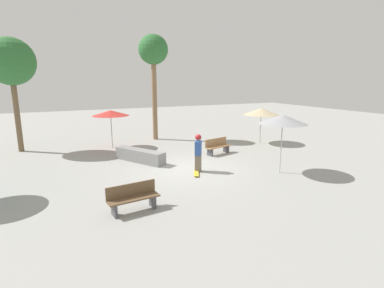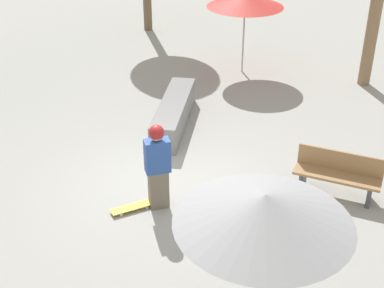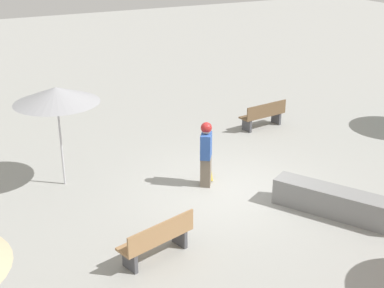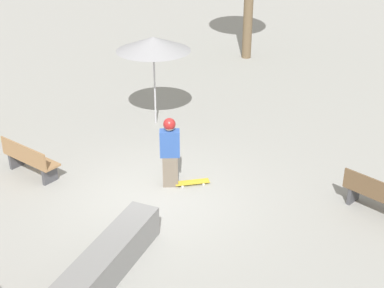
{
  "view_description": "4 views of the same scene",
  "coord_description": "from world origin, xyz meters",
  "px_view_note": "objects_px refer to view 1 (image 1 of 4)",
  "views": [
    {
      "loc": [
        11.87,
        -5.44,
        3.99
      ],
      "look_at": [
        1.01,
        -0.29,
        1.39
      ],
      "focal_mm": 28.0,
      "sensor_mm": 36.0,
      "label": 1
    },
    {
      "loc": [
        6.41,
        5.74,
        5.88
      ],
      "look_at": [
        -0.01,
        0.62,
        1.21
      ],
      "focal_mm": 50.0,
      "sensor_mm": 36.0,
      "label": 2
    },
    {
      "loc": [
        -10.08,
        6.08,
        6.04
      ],
      "look_at": [
        0.4,
        0.69,
        1.23
      ],
      "focal_mm": 50.0,
      "sensor_mm": 36.0,
      "label": 3
    },
    {
      "loc": [
        -5.53,
        -8.56,
        6.33
      ],
      "look_at": [
        0.96,
        0.02,
        1.0
      ],
      "focal_mm": 50.0,
      "sensor_mm": 36.0,
      "label": 4
    }
  ],
  "objects_px": {
    "shade_umbrella_grey": "(283,119)",
    "palm_tree_center_right": "(11,63)",
    "bench_near": "(133,198)",
    "shade_umbrella_red": "(111,113)",
    "shade_umbrella_tan": "(261,112)",
    "bench_far": "(218,146)",
    "skateboard": "(196,173)",
    "concrete_ledge": "(140,156)",
    "skater_main": "(198,152)",
    "palm_tree_far_back": "(153,53)"
  },
  "relations": [
    {
      "from": "bench_far",
      "to": "shade_umbrella_grey",
      "type": "relative_size",
      "value": 0.65
    },
    {
      "from": "skater_main",
      "to": "skateboard",
      "type": "relative_size",
      "value": 2.07
    },
    {
      "from": "shade_umbrella_tan",
      "to": "shade_umbrella_red",
      "type": "bearing_deg",
      "value": -107.3
    },
    {
      "from": "concrete_ledge",
      "to": "bench_near",
      "type": "distance_m",
      "value": 5.71
    },
    {
      "from": "bench_far",
      "to": "shade_umbrella_red",
      "type": "height_order",
      "value": "shade_umbrella_red"
    },
    {
      "from": "shade_umbrella_grey",
      "to": "shade_umbrella_red",
      "type": "bearing_deg",
      "value": -145.25
    },
    {
      "from": "shade_umbrella_tan",
      "to": "palm_tree_center_right",
      "type": "xyz_separation_m",
      "value": [
        -3.98,
        -13.65,
        2.85
      ]
    },
    {
      "from": "shade_umbrella_red",
      "to": "bench_near",
      "type": "bearing_deg",
      "value": -6.87
    },
    {
      "from": "concrete_ledge",
      "to": "shade_umbrella_red",
      "type": "height_order",
      "value": "shade_umbrella_red"
    },
    {
      "from": "palm_tree_center_right",
      "to": "shade_umbrella_tan",
      "type": "bearing_deg",
      "value": 73.76
    },
    {
      "from": "shade_umbrella_red",
      "to": "shade_umbrella_tan",
      "type": "relative_size",
      "value": 1.0
    },
    {
      "from": "concrete_ledge",
      "to": "bench_near",
      "type": "height_order",
      "value": "bench_near"
    },
    {
      "from": "bench_near",
      "to": "shade_umbrella_red",
      "type": "relative_size",
      "value": 0.74
    },
    {
      "from": "concrete_ledge",
      "to": "shade_umbrella_tan",
      "type": "relative_size",
      "value": 1.24
    },
    {
      "from": "skater_main",
      "to": "shade_umbrella_tan",
      "type": "relative_size",
      "value": 0.75
    },
    {
      "from": "bench_near",
      "to": "shade_umbrella_grey",
      "type": "height_order",
      "value": "shade_umbrella_grey"
    },
    {
      "from": "concrete_ledge",
      "to": "bench_far",
      "type": "bearing_deg",
      "value": 86.51
    },
    {
      "from": "shade_umbrella_grey",
      "to": "palm_tree_center_right",
      "type": "distance_m",
      "value": 14.32
    },
    {
      "from": "palm_tree_far_back",
      "to": "palm_tree_center_right",
      "type": "bearing_deg",
      "value": -89.27
    },
    {
      "from": "shade_umbrella_grey",
      "to": "bench_near",
      "type": "bearing_deg",
      "value": -80.72
    },
    {
      "from": "shade_umbrella_red",
      "to": "shade_umbrella_grey",
      "type": "xyz_separation_m",
      "value": [
        8.15,
        5.65,
        0.28
      ]
    },
    {
      "from": "skater_main",
      "to": "shade_umbrella_grey",
      "type": "height_order",
      "value": "shade_umbrella_grey"
    },
    {
      "from": "skater_main",
      "to": "concrete_ledge",
      "type": "height_order",
      "value": "skater_main"
    },
    {
      "from": "concrete_ledge",
      "to": "bench_far",
      "type": "distance_m",
      "value": 4.27
    },
    {
      "from": "concrete_ledge",
      "to": "shade_umbrella_tan",
      "type": "xyz_separation_m",
      "value": [
        -1.08,
        8.16,
        1.71
      ]
    },
    {
      "from": "shade_umbrella_red",
      "to": "shade_umbrella_tan",
      "type": "distance_m",
      "value": 9.2
    },
    {
      "from": "concrete_ledge",
      "to": "palm_tree_far_back",
      "type": "relative_size",
      "value": 0.41
    },
    {
      "from": "shade_umbrella_red",
      "to": "palm_tree_far_back",
      "type": "xyz_separation_m",
      "value": [
        -1.34,
        3.15,
        3.57
      ]
    },
    {
      "from": "shade_umbrella_tan",
      "to": "bench_far",
      "type": "bearing_deg",
      "value": -71.01
    },
    {
      "from": "skateboard",
      "to": "shade_umbrella_grey",
      "type": "distance_m",
      "value": 4.32
    },
    {
      "from": "bench_far",
      "to": "palm_tree_center_right",
      "type": "xyz_separation_m",
      "value": [
        -5.32,
        -9.75,
        4.44
      ]
    },
    {
      "from": "bench_near",
      "to": "bench_far",
      "type": "distance_m",
      "value": 7.92
    },
    {
      "from": "concrete_ledge",
      "to": "shade_umbrella_red",
      "type": "bearing_deg",
      "value": -170.64
    },
    {
      "from": "shade_umbrella_tan",
      "to": "palm_tree_center_right",
      "type": "distance_m",
      "value": 14.5
    },
    {
      "from": "shade_umbrella_grey",
      "to": "palm_tree_center_right",
      "type": "relative_size",
      "value": 0.41
    },
    {
      "from": "skater_main",
      "to": "palm_tree_far_back",
      "type": "bearing_deg",
      "value": -149.52
    },
    {
      "from": "skateboard",
      "to": "shade_umbrella_grey",
      "type": "bearing_deg",
      "value": 94.87
    },
    {
      "from": "bench_near",
      "to": "palm_tree_center_right",
      "type": "xyz_separation_m",
      "value": [
        -10.49,
        -3.75,
        4.44
      ]
    },
    {
      "from": "shade_umbrella_red",
      "to": "bench_far",
      "type": "bearing_deg",
      "value": 50.14
    },
    {
      "from": "bench_far",
      "to": "shade_umbrella_red",
      "type": "bearing_deg",
      "value": -55.35
    },
    {
      "from": "skater_main",
      "to": "palm_tree_center_right",
      "type": "xyz_separation_m",
      "value": [
        -7.71,
        -7.37,
        3.97
      ]
    },
    {
      "from": "skater_main",
      "to": "palm_tree_center_right",
      "type": "distance_m",
      "value": 11.38
    },
    {
      "from": "shade_umbrella_red",
      "to": "shade_umbrella_tan",
      "type": "bearing_deg",
      "value": 72.7
    },
    {
      "from": "bench_near",
      "to": "shade_umbrella_tan",
      "type": "distance_m",
      "value": 11.96
    },
    {
      "from": "shade_umbrella_tan",
      "to": "concrete_ledge",
      "type": "bearing_deg",
      "value": -82.44
    },
    {
      "from": "shade_umbrella_grey",
      "to": "concrete_ledge",
      "type": "bearing_deg",
      "value": -130.76
    },
    {
      "from": "skater_main",
      "to": "shade_umbrella_red",
      "type": "xyz_separation_m",
      "value": [
        -6.47,
        -2.51,
        1.16
      ]
    },
    {
      "from": "skateboard",
      "to": "bench_near",
      "type": "distance_m",
      "value": 4.11
    },
    {
      "from": "skateboard",
      "to": "bench_far",
      "type": "height_order",
      "value": "bench_far"
    },
    {
      "from": "skater_main",
      "to": "shade_umbrella_grey",
      "type": "distance_m",
      "value": 3.84
    }
  ]
}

